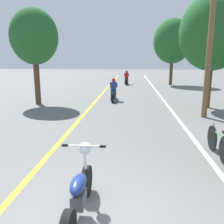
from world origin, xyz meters
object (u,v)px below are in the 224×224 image
at_px(utility_pole, 211,32).
at_px(roadside_tree_right_near, 213,33).
at_px(motorcycle_rider_lead, 113,92).
at_px(motorcycle_rider_far, 126,79).
at_px(roadside_tree_left, 34,37).
at_px(bicycle_parked, 218,143).
at_px(roadside_tree_right_far, 173,41).
at_px(motorcycle_foreground, 79,192).

distance_m(utility_pole, roadside_tree_right_near, 2.43).
relative_size(motorcycle_rider_lead, motorcycle_rider_far, 0.98).
height_order(roadside_tree_left, motorcycle_rider_far, roadside_tree_left).
relative_size(motorcycle_rider_lead, bicycle_parked, 1.23).
bearing_deg(roadside_tree_right_far, roadside_tree_left, -129.47).
bearing_deg(roadside_tree_right_far, motorcycle_foreground, -102.69).
relative_size(roadside_tree_right_near, roadside_tree_right_far, 0.90).
height_order(roadside_tree_right_near, motorcycle_foreground, roadside_tree_right_near).
bearing_deg(utility_pole, bicycle_parked, -101.95).
xyz_separation_m(roadside_tree_right_far, roadside_tree_left, (-9.39, -11.41, -0.55)).
relative_size(roadside_tree_left, motorcycle_rider_far, 2.51).
relative_size(utility_pole, bicycle_parked, 4.26).
height_order(utility_pole, roadside_tree_right_near, utility_pole).
xyz_separation_m(roadside_tree_right_far, motorcycle_rider_lead, (-5.09, -9.94, -3.76)).
bearing_deg(roadside_tree_left, bicycle_parked, -42.60).
relative_size(utility_pole, roadside_tree_right_near, 1.22).
bearing_deg(roadside_tree_right_far, bicycle_parked, -95.09).
distance_m(roadside_tree_left, motorcycle_rider_lead, 5.56).
bearing_deg(motorcycle_foreground, roadside_tree_left, 115.06).
bearing_deg(roadside_tree_left, motorcycle_foreground, -64.94).
bearing_deg(motorcycle_rider_lead, motorcycle_rider_far, 86.60).
height_order(motorcycle_rider_lead, bicycle_parked, motorcycle_rider_lead).
bearing_deg(bicycle_parked, roadside_tree_right_far, 84.91).
bearing_deg(motorcycle_foreground, roadside_tree_right_near, 62.90).
bearing_deg(roadside_tree_left, utility_pole, -16.54).
distance_m(roadside_tree_right_far, roadside_tree_left, 14.79).
bearing_deg(roadside_tree_left, motorcycle_rider_far, 66.89).
relative_size(roadside_tree_right_far, roadside_tree_left, 1.22).
xyz_separation_m(utility_pole, roadside_tree_right_near, (0.79, 2.29, 0.22)).
xyz_separation_m(motorcycle_foreground, motorcycle_rider_lead, (-0.31, 11.32, 0.10)).
bearing_deg(motorcycle_foreground, motorcycle_rider_lead, 91.54).
height_order(roadside_tree_right_far, motorcycle_foreground, roadside_tree_right_far).
relative_size(motorcycle_rider_far, bicycle_parked, 1.26).
xyz_separation_m(motorcycle_rider_lead, bicycle_parked, (3.44, -8.59, -0.15)).
relative_size(roadside_tree_right_near, motorcycle_rider_far, 2.75).
relative_size(roadside_tree_left, motorcycle_rider_lead, 2.57).
bearing_deg(roadside_tree_right_far, motorcycle_rider_lead, -117.13).
xyz_separation_m(utility_pole, bicycle_parked, (-0.96, -4.53, -3.28)).
distance_m(utility_pole, motorcycle_foreground, 8.94).
height_order(roadside_tree_right_near, motorcycle_rider_far, roadside_tree_right_near).
bearing_deg(motorcycle_rider_far, roadside_tree_right_far, -0.74).
bearing_deg(motorcycle_rider_lead, utility_pole, -42.67).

